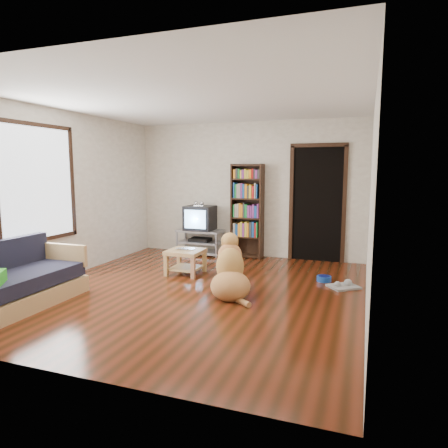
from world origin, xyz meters
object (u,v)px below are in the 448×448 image
(sofa, at_px, (12,286))
(dog_bowl, at_px, (324,279))
(bookshelf, at_px, (247,206))
(dog, at_px, (230,272))
(grey_rag, at_px, (343,287))
(crt_tv, at_px, (200,218))
(laptop, at_px, (185,249))
(coffee_table, at_px, (186,257))
(tv_stand, at_px, (200,241))

(sofa, bearing_deg, dog_bowl, 35.15)
(bookshelf, xyz_separation_m, dog, (0.46, -2.35, -0.69))
(grey_rag, xyz_separation_m, bookshelf, (-1.89, 1.50, 0.99))
(dog_bowl, bearing_deg, crt_tv, 155.18)
(dog_bowl, distance_m, grey_rag, 0.39)
(dog, bearing_deg, laptop, 143.78)
(bookshelf, bearing_deg, grey_rag, -38.34)
(dog, bearing_deg, bookshelf, 100.97)
(grey_rag, xyz_separation_m, dog, (-1.44, -0.85, 0.30))
(coffee_table, bearing_deg, tv_stand, 104.07)
(laptop, bearing_deg, bookshelf, 57.30)
(crt_tv, xyz_separation_m, bookshelf, (0.95, 0.07, 0.26))
(crt_tv, relative_size, coffee_table, 1.05)
(sofa, height_order, coffee_table, sofa)
(grey_rag, bearing_deg, bookshelf, 141.66)
(dog, bearing_deg, coffee_table, 142.72)
(tv_stand, distance_m, coffee_table, 1.51)
(dog_bowl, relative_size, bookshelf, 0.12)
(grey_rag, bearing_deg, crt_tv, 153.36)
(crt_tv, height_order, dog, crt_tv)
(bookshelf, distance_m, sofa, 4.26)
(coffee_table, bearing_deg, crt_tv, 103.87)
(crt_tv, bearing_deg, tv_stand, -90.00)
(tv_stand, relative_size, sofa, 0.50)
(tv_stand, distance_m, bookshelf, 1.20)
(crt_tv, bearing_deg, bookshelf, 4.32)
(dog_bowl, distance_m, crt_tv, 2.89)
(dog_bowl, bearing_deg, tv_stand, 155.59)
(laptop, relative_size, sofa, 0.17)
(bookshelf, xyz_separation_m, sofa, (-1.92, -3.72, -0.74))
(sofa, distance_m, coffee_table, 2.55)
(laptop, height_order, sofa, sofa)
(crt_tv, relative_size, dog, 0.61)
(grey_rag, bearing_deg, tv_stand, 153.72)
(crt_tv, bearing_deg, grey_rag, -26.64)
(laptop, relative_size, dog, 0.32)
(coffee_table, bearing_deg, laptop, -90.00)
(tv_stand, bearing_deg, bookshelf, 5.63)
(dog, bearing_deg, tv_stand, 121.91)
(dog_bowl, relative_size, sofa, 0.12)
(crt_tv, distance_m, coffee_table, 1.60)
(dog_bowl, xyz_separation_m, coffee_table, (-2.18, -0.31, 0.24))
(dog, bearing_deg, sofa, -150.02)
(grey_rag, distance_m, dog, 1.70)
(grey_rag, height_order, tv_stand, tv_stand)
(laptop, xyz_separation_m, coffee_table, (-0.00, 0.03, -0.13))
(tv_stand, height_order, crt_tv, crt_tv)
(tv_stand, bearing_deg, sofa, -105.02)
(dog_bowl, distance_m, sofa, 4.31)
(laptop, bearing_deg, dog_bowl, -3.64)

